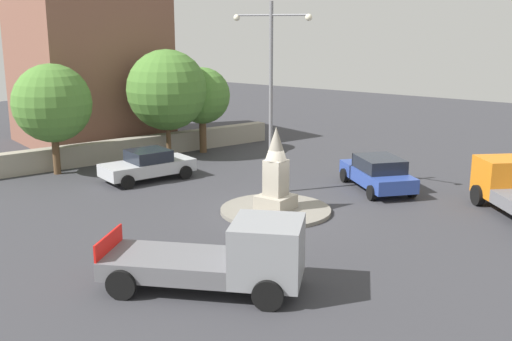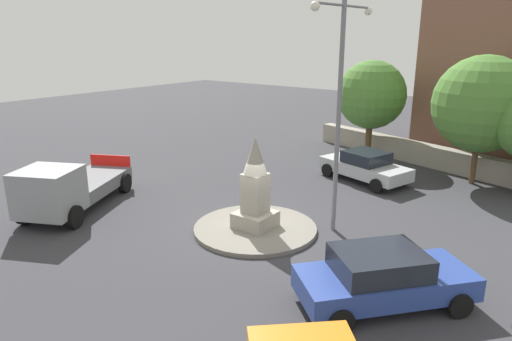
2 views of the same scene
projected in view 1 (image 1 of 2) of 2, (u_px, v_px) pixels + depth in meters
The scene contains 12 objects.
ground_plane at pixel (276, 212), 24.31m from camera, with size 80.00×80.00×0.00m, color #38383D.
traffic_island at pixel (276, 210), 24.29m from camera, with size 4.36×4.36×0.15m, color gray.
monument at pixel (276, 174), 23.94m from camera, with size 1.27×1.27×3.26m.
streetlamp at pixel (271, 81), 25.85m from camera, with size 3.86×0.28×8.11m.
car_silver_far_side at pixel (148, 165), 29.06m from camera, with size 3.00×4.63×1.44m.
car_blue_passing at pixel (378, 173), 27.36m from camera, with size 4.57×4.27×1.51m.
truck_grey_near_island at pixel (227, 257), 17.03m from camera, with size 5.85×4.27×2.08m.
stone_boundary_wall at pixel (133, 148), 33.72m from camera, with size 17.76×0.70×1.12m, color #9E9687.
corner_building at pixel (88, 65), 37.10m from camera, with size 7.37×8.29×9.43m, color brown.
tree_near_wall at pixel (52, 103), 29.55m from camera, with size 3.77×3.77×5.38m.
tree_mid_cluster at pixel (202, 96), 34.60m from camera, with size 3.15×3.15×4.82m.
tree_far_corner at pixel (167, 90), 33.18m from camera, with size 4.33×4.33×5.87m.
Camera 1 is at (13.10, -19.20, 7.34)m, focal length 43.37 mm.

